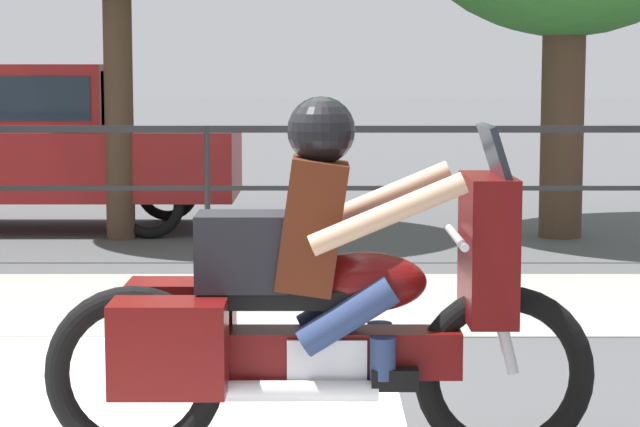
# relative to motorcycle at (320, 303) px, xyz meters

# --- Properties ---
(sidewalk_band) EXTENTS (44.00, 2.40, 0.01)m
(sidewalk_band) POSITION_rel_motorcycle_xyz_m (-0.96, 3.71, -0.70)
(sidewalk_band) COLOR #99968E
(sidewalk_band) RESTS_ON ground
(fence_railing) EXTENTS (36.00, 0.05, 1.21)m
(fence_railing) POSITION_rel_motorcycle_xyz_m (-0.96, 5.53, 0.24)
(fence_railing) COLOR #232326
(fence_railing) RESTS_ON ground
(motorcycle) EXTENTS (2.39, 0.76, 1.60)m
(motorcycle) POSITION_rel_motorcycle_xyz_m (0.00, 0.00, 0.00)
(motorcycle) COLOR black
(motorcycle) RESTS_ON ground
(parked_car) EXTENTS (4.39, 1.61, 1.74)m
(parked_car) POSITION_rel_motorcycle_xyz_m (-3.15, 7.86, 0.27)
(parked_car) COLOR maroon
(parked_car) RESTS_ON ground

